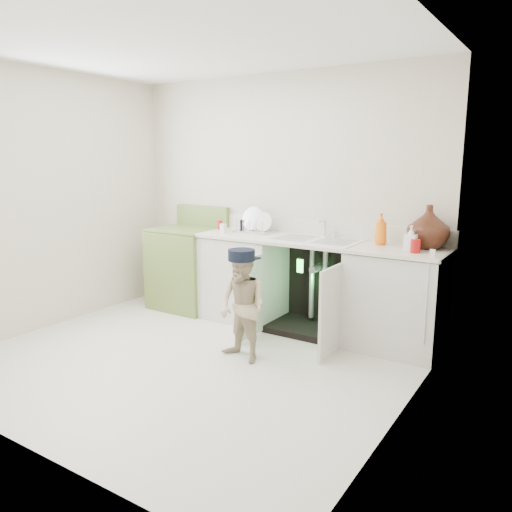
# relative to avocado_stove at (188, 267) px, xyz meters

# --- Properties ---
(ground) EXTENTS (3.50, 3.50, 0.00)m
(ground) POSITION_rel_avocado_stove_xyz_m (1.00, -1.18, -0.46)
(ground) COLOR beige
(ground) RESTS_ON ground
(room_shell) EXTENTS (6.00, 5.50, 1.26)m
(room_shell) POSITION_rel_avocado_stove_xyz_m (1.00, -1.18, 0.79)
(room_shell) COLOR beige
(room_shell) RESTS_ON ground
(counter_run) EXTENTS (2.44, 1.02, 1.27)m
(counter_run) POSITION_rel_avocado_stove_xyz_m (1.60, 0.03, 0.02)
(counter_run) COLOR silver
(counter_run) RESTS_ON ground
(avocado_stove) EXTENTS (0.72, 0.65, 1.12)m
(avocado_stove) POSITION_rel_avocado_stove_xyz_m (0.00, 0.00, 0.00)
(avocado_stove) COLOR olive
(avocado_stove) RESTS_ON ground
(repair_worker) EXTENTS (0.51, 0.83, 0.94)m
(repair_worker) POSITION_rel_avocado_stove_xyz_m (1.37, -0.93, 0.01)
(repair_worker) COLOR beige
(repair_worker) RESTS_ON ground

